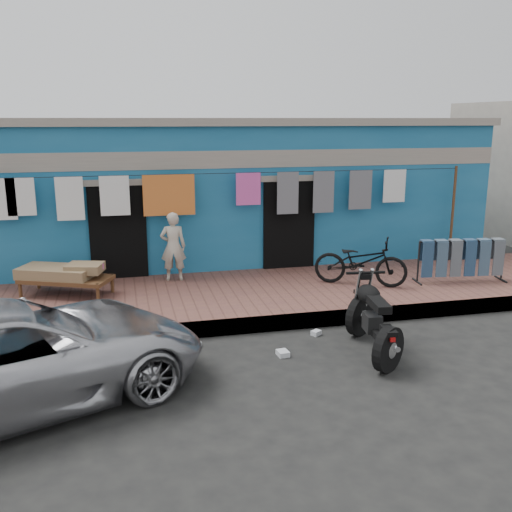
% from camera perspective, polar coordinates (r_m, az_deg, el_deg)
% --- Properties ---
extents(ground, '(80.00, 80.00, 0.00)m').
position_cam_1_polar(ground, '(7.91, 3.42, -11.49)').
color(ground, black).
rests_on(ground, ground).
extents(sidewalk, '(28.00, 3.00, 0.25)m').
position_cam_1_polar(sidewalk, '(10.57, -1.26, -4.16)').
color(sidewalk, brown).
rests_on(sidewalk, ground).
extents(curb, '(28.00, 0.10, 0.25)m').
position_cam_1_polar(curb, '(9.24, 0.65, -6.83)').
color(curb, gray).
rests_on(curb, ground).
extents(building, '(12.20, 5.20, 3.36)m').
position_cam_1_polar(building, '(14.09, -4.73, 6.76)').
color(building, '#195B88').
rests_on(building, ground).
extents(clothesline, '(10.06, 0.06, 2.10)m').
position_cam_1_polar(clothesline, '(11.31, -5.30, 5.80)').
color(clothesline, brown).
rests_on(clothesline, sidewalk).
extents(car, '(5.08, 3.72, 1.30)m').
position_cam_1_polar(car, '(7.36, -23.00, -9.03)').
color(car, silver).
rests_on(car, ground).
extents(seated_person, '(0.52, 0.37, 1.35)m').
position_cam_1_polar(seated_person, '(11.19, -8.29, 0.95)').
color(seated_person, '#C1B5A0').
rests_on(seated_person, sidewalk).
extents(bicycle, '(1.81, 1.39, 1.12)m').
position_cam_1_polar(bicycle, '(10.96, 10.43, -0.03)').
color(bicycle, black).
rests_on(bicycle, sidewalk).
extents(motorcycle, '(1.03, 1.85, 1.10)m').
position_cam_1_polar(motorcycle, '(8.50, 11.68, -5.94)').
color(motorcycle, black).
rests_on(motorcycle, ground).
extents(charpoy, '(2.23, 1.99, 0.56)m').
position_cam_1_polar(charpoy, '(10.77, -18.43, -2.30)').
color(charpoy, brown).
rests_on(charpoy, sidewalk).
extents(jeans_rack, '(1.89, 0.83, 0.86)m').
position_cam_1_polar(jeans_rack, '(11.74, 19.82, -0.36)').
color(jeans_rack, black).
rests_on(jeans_rack, sidewalk).
extents(litter_a, '(0.19, 0.17, 0.07)m').
position_cam_1_polar(litter_a, '(8.75, -6.10, -8.75)').
color(litter_a, silver).
rests_on(litter_a, ground).
extents(litter_b, '(0.19, 0.17, 0.07)m').
position_cam_1_polar(litter_b, '(9.17, 6.03, -7.65)').
color(litter_b, silver).
rests_on(litter_b, ground).
extents(litter_c, '(0.17, 0.21, 0.08)m').
position_cam_1_polar(litter_c, '(8.38, 2.70, -9.69)').
color(litter_c, silver).
rests_on(litter_c, ground).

